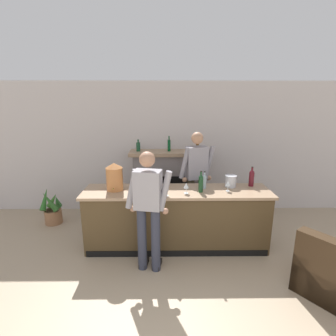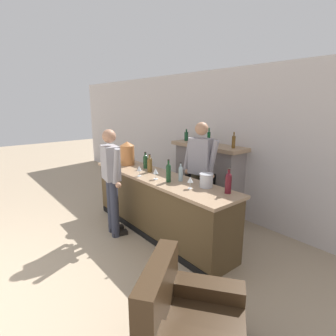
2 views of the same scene
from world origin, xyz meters
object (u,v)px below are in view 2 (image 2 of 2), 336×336
at_px(copper_dispenser, 127,153).
at_px(wine_glass_back_row, 156,171).
at_px(wine_bottle_riesling_slim, 168,172).
at_px(wine_bottle_burgundy_dark, 181,173).
at_px(person_customer, 112,178).
at_px(person_bartender, 200,172).
at_px(armchair_black, 186,329).
at_px(ice_bucket_steel, 206,180).
at_px(potted_plant_corner, 128,177).
at_px(wine_glass_by_dispenser, 190,180).
at_px(wine_bottle_chardonnay_pale, 150,164).
at_px(wine_glass_near_bucket, 139,169).
at_px(wine_bottle_merlot_tall, 228,182).
at_px(wine_bottle_cabernet_heavy, 145,161).
at_px(fireplace_stone, 207,178).

height_order(copper_dispenser, wine_glass_back_row, copper_dispenser).
height_order(wine_bottle_riesling_slim, wine_bottle_burgundy_dark, wine_bottle_riesling_slim).
relative_size(person_customer, person_bartender, 0.95).
bearing_deg(person_bartender, wine_bottle_burgundy_dark, -81.96).
xyz_separation_m(armchair_black, ice_bucket_steel, (-1.04, 1.34, 0.82)).
height_order(potted_plant_corner, wine_glass_by_dispenser, wine_glass_by_dispenser).
height_order(person_customer, wine_glass_by_dispenser, person_customer).
height_order(potted_plant_corner, person_bartender, person_bartender).
bearing_deg(ice_bucket_steel, potted_plant_corner, 168.21).
relative_size(armchair_black, copper_dispenser, 2.59).
height_order(wine_bottle_chardonnay_pale, wine_glass_near_bucket, wine_bottle_chardonnay_pale).
xyz_separation_m(wine_bottle_merlot_tall, wine_bottle_chardonnay_pale, (-1.52, -0.16, -0.01)).
bearing_deg(wine_bottle_cabernet_heavy, wine_bottle_riesling_slim, -13.09).
bearing_deg(potted_plant_corner, wine_bottle_cabernet_heavy, -21.22).
bearing_deg(person_customer, wine_glass_near_bucket, 55.68).
relative_size(armchair_black, wine_glass_back_row, 6.68).
height_order(person_bartender, ice_bucket_steel, person_bartender).
relative_size(ice_bucket_steel, wine_bottle_riesling_slim, 0.57).
bearing_deg(person_customer, potted_plant_corner, 143.67).
bearing_deg(wine_bottle_merlot_tall, wine_glass_back_row, -162.86).
relative_size(ice_bucket_steel, wine_glass_by_dispenser, 1.16).
xyz_separation_m(person_bartender, wine_bottle_merlot_tall, (0.87, -0.39, 0.11)).
distance_m(potted_plant_corner, person_customer, 2.57).
bearing_deg(person_bartender, wine_glass_back_row, -108.19).
xyz_separation_m(wine_bottle_riesling_slim, wine_bottle_burgundy_dark, (0.08, 0.17, -0.02)).
bearing_deg(wine_bottle_riesling_slim, armchair_black, -34.89).
bearing_deg(wine_bottle_cabernet_heavy, ice_bucket_steel, 1.49).
distance_m(person_bartender, copper_dispenser, 1.48).
xyz_separation_m(ice_bucket_steel, wine_glass_back_row, (-0.76, -0.31, 0.03)).
relative_size(wine_bottle_burgundy_dark, wine_glass_back_row, 1.65).
distance_m(person_bartender, wine_glass_by_dispenser, 0.77).
bearing_deg(wine_bottle_merlot_tall, wine_bottle_burgundy_dark, -172.44).
height_order(person_bartender, wine_glass_back_row, person_bartender).
xyz_separation_m(armchair_black, wine_glass_by_dispenser, (-1.14, 1.12, 0.85)).
height_order(potted_plant_corner, wine_bottle_merlot_tall, wine_bottle_merlot_tall).
relative_size(armchair_black, wine_bottle_riesling_slim, 3.37).
xyz_separation_m(person_customer, wine_glass_near_bucket, (0.25, 0.37, 0.15)).
xyz_separation_m(person_bartender, wine_bottle_chardonnay_pale, (-0.65, -0.55, 0.10)).
bearing_deg(wine_bottle_merlot_tall, wine_bottle_cabernet_heavy, -177.84).
height_order(ice_bucket_steel, wine_bottle_riesling_slim, wine_bottle_riesling_slim).
relative_size(armchair_black, wine_bottle_cabernet_heavy, 3.90).
relative_size(wine_bottle_cabernet_heavy, wine_glass_near_bucket, 1.72).
height_order(fireplace_stone, wine_glass_by_dispenser, fireplace_stone).
height_order(wine_bottle_chardonnay_pale, wine_glass_back_row, wine_bottle_chardonnay_pale).
distance_m(potted_plant_corner, wine_glass_by_dispenser, 3.44).
height_order(person_customer, wine_bottle_cabernet_heavy, person_customer).
bearing_deg(wine_bottle_riesling_slim, wine_bottle_merlot_tall, 17.54).
bearing_deg(fireplace_stone, person_customer, -98.91).
xyz_separation_m(fireplace_stone, ice_bucket_steel, (1.01, -1.15, 0.40)).
bearing_deg(wine_bottle_riesling_slim, person_bartender, 89.18).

